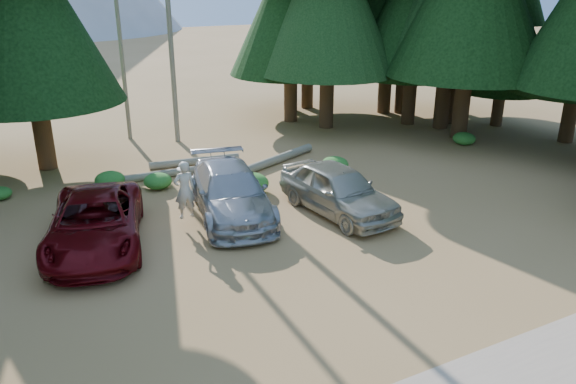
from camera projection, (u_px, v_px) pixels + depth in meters
name	position (u px, v px, depth m)	size (l,w,h in m)	color
ground	(305.00, 273.00, 15.41)	(160.00, 160.00, 0.00)	olive
forest_belt_north	(159.00, 141.00, 27.86)	(36.00, 7.00, 22.00)	black
forest_belt_east	(562.00, 157.00, 25.36)	(6.00, 22.00, 22.00)	black
snag_front	(169.00, 14.00, 25.64)	(0.24, 0.24, 12.00)	gray
snag_back	(120.00, 36.00, 26.38)	(0.20, 0.20, 10.00)	gray
red_pickup	(95.00, 222.00, 16.64)	(2.62, 5.69, 1.58)	#5C070C
silver_minivan_center	(231.00, 192.00, 18.90)	(2.30, 5.67, 1.65)	#A5A7AD
silver_minivan_right	(338.00, 189.00, 19.09)	(1.99, 4.95, 1.69)	#B1AD9D
frisbee_player	(185.00, 190.00, 17.87)	(0.72, 0.49, 1.91)	beige
log_left	(171.00, 173.00, 22.78)	(0.31, 0.31, 4.35)	gray
log_mid	(195.00, 161.00, 24.22)	(0.32, 0.32, 3.89)	gray
log_right	(269.00, 162.00, 24.03)	(0.37, 0.37, 5.72)	gray
shrub_far_left	(0.00, 193.00, 20.44)	(0.83, 0.83, 0.45)	#216E24
shrub_left	(110.00, 180.00, 21.59)	(1.13, 1.13, 0.62)	#216E24
shrub_center_left	(251.00, 183.00, 21.03)	(1.35, 1.35, 0.74)	#216E24
shrub_center_right	(158.00, 181.00, 21.48)	(1.07, 1.07, 0.59)	#216E24
shrub_right	(227.00, 181.00, 21.62)	(0.85, 0.85, 0.47)	#216E24
shrub_far_right	(335.00, 164.00, 23.32)	(1.15, 1.15, 0.63)	#216E24
shrub_edge_east	(464.00, 139.00, 27.11)	(1.09, 1.09, 0.60)	#216E24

